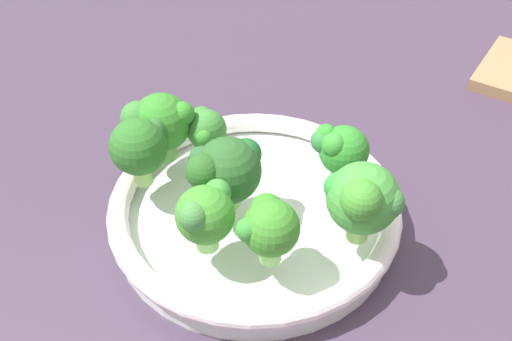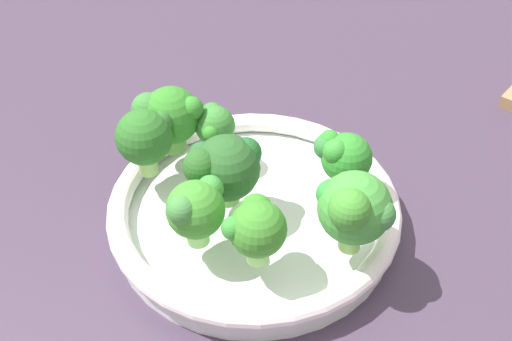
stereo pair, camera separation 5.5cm
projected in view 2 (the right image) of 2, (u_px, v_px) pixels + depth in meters
ground_plane at (270, 239)px, 59.80cm from camera, size 130.00×130.00×2.50cm
bowl at (256, 207)px, 58.67cm from camera, size 28.49×28.49×3.77cm
broccoli_floret_0 at (196, 209)px, 50.30cm from camera, size 5.13×5.90×6.48cm
broccoli_floret_1 at (146, 136)px, 57.07cm from camera, size 5.53×5.70×7.22cm
broccoli_floret_2 at (224, 167)px, 54.07cm from camera, size 6.78×7.05×7.17cm
broccoli_floret_3 at (354, 209)px, 48.90cm from camera, size 6.91×6.86×8.23cm
broccoli_floret_4 at (343, 157)px, 55.01cm from camera, size 5.61×4.80×6.63cm
broccoli_floret_5 at (215, 126)px, 60.44cm from camera, size 4.19×4.49×5.36cm
broccoli_floret_6 at (256, 227)px, 48.97cm from camera, size 4.94×5.25×6.27cm
broccoli_floret_7 at (170, 115)px, 59.76cm from camera, size 7.00×5.91×7.30cm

